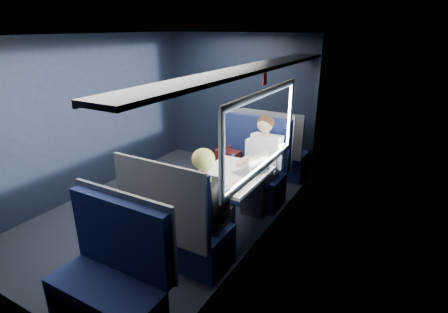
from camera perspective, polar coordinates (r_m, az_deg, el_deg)
The scene contains 13 objects.
ground at distance 5.00m, azimuth -9.12°, elevation -8.49°, with size 2.80×4.20×0.01m, color black.
room_shell at distance 4.46m, azimuth -9.96°, elevation 8.32°, with size 3.00×4.40×2.40m.
table at distance 4.18m, azimuth 1.58°, elevation -4.00°, with size 0.62×1.00×0.74m.
seat_bay_near at distance 5.07m, azimuth 4.18°, elevation -2.42°, with size 1.05×0.62×1.26m.
seat_bay_far at distance 3.74m, azimuth -7.45°, elevation -11.75°, with size 1.04×0.62×1.26m.
seat_row_front at distance 5.86m, azimuth 8.25°, elevation 0.52°, with size 1.04×0.51×1.16m.
seat_row_back at distance 3.20m, azimuth -17.88°, elevation -19.11°, with size 1.04×0.51×1.16m.
man at distance 4.71m, azimuth 6.31°, elevation -0.45°, with size 0.53×0.56×1.32m.
woman at distance 3.57m, azimuth -2.82°, elevation -7.39°, with size 0.53×0.56×1.32m.
papers at distance 4.29m, azimuth 0.91°, elevation -2.15°, with size 0.57×0.83×0.01m, color white.
laptop at distance 4.16m, azimuth 4.85°, elevation -1.93°, with size 0.35×0.41×0.26m.
bottle_small at distance 4.26m, azimuth 6.38°, elevation -1.12°, with size 0.06×0.06×0.22m.
cup at distance 4.37m, azimuth 6.77°, elevation -1.35°, with size 0.06×0.06×0.08m, color white.
Camera 1 is at (2.80, -3.36, 2.40)m, focal length 28.00 mm.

